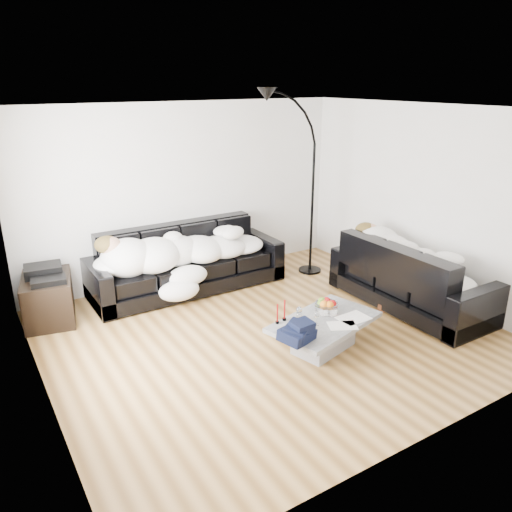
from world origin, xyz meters
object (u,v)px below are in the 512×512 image
sofa_back (187,259)px  av_cabinet (49,299)px  fruit_bowl (327,305)px  wine_glass_b (299,319)px  coffee_table (324,334)px  candle_right (285,310)px  wine_glass_a (299,314)px  wine_glass_c (317,318)px  sleeper_right (413,260)px  sleeper_back (188,247)px  floor_lamp (313,196)px  sofa_right (411,274)px  stereo (45,273)px  candle_left (277,314)px  shoes (386,302)px

sofa_back → av_cabinet: bearing=179.9°
fruit_bowl → wine_glass_b: (-0.49, -0.12, -0.00)m
coffee_table → candle_right: size_ratio=5.17×
fruit_bowl → wine_glass_a: 0.41m
wine_glass_c → av_cabinet: size_ratio=0.19×
sleeper_right → wine_glass_a: sleeper_right is taller
sleeper_back → floor_lamp: (1.93, -0.33, 0.57)m
sleeper_back → wine_glass_b: 2.33m
coffee_table → av_cabinet: (-2.48, 2.40, 0.11)m
coffee_table → wine_glass_a: wine_glass_a is taller
sofa_back → wine_glass_c: sofa_back is taller
wine_glass_b → av_cabinet: (-2.14, 2.36, -0.16)m
sofa_back → sleeper_back: sofa_back is taller
sofa_right → stereo: (-4.19, 2.09, 0.20)m
sofa_right → stereo: sofa_right is taller
wine_glass_a → wine_glass_b: 0.13m
candle_right → coffee_table: bearing=-31.2°
wine_glass_c → candle_left: candle_left is taller
coffee_table → av_cabinet: 3.45m
sleeper_back → sleeper_right: bearing=-41.7°
sleeper_back → fruit_bowl: (0.73, -2.19, -0.21)m
wine_glass_a → candle_right: size_ratio=0.68×
coffee_table → sleeper_right: bearing=10.1°
sofa_back → fruit_bowl: bearing=-72.0°
sleeper_back → candle_right: (0.19, -2.11, -0.17)m
sleeper_right → shoes: sleeper_right is taller
sofa_back → stereo: (-1.90, 0.00, 0.19)m
wine_glass_a → floor_lamp: size_ratio=0.07×
fruit_bowl → coffee_table: bearing=-134.4°
wine_glass_a → floor_lamp: 2.59m
wine_glass_a → av_cabinet: size_ratio=0.20×
coffee_table → floor_lamp: size_ratio=0.51×
sofa_back → candle_right: 2.17m
sofa_back → shoes: sofa_back is taller
sleeper_right → sofa_back: bearing=47.6°
sofa_right → sleeper_back: size_ratio=0.94×
stereo → sofa_back: bearing=7.4°
sleeper_back → candle_right: bearing=-84.8°
fruit_bowl → av_cabinet: (-2.63, 2.24, -0.16)m
wine_glass_a → wine_glass_c: 0.21m
wine_glass_c → av_cabinet: av_cabinet is taller
sleeper_back → fruit_bowl: size_ratio=8.53×
sleeper_back → candle_right: sleeper_back is taller
floor_lamp → stereo: bearing=154.8°
sleeper_back → stereo: sleeper_back is taller
sofa_right → candle_left: size_ratio=9.79×
sleeper_right → shoes: bearing=60.2°
coffee_table → av_cabinet: av_cabinet is taller
sleeper_right → av_cabinet: 4.70m
candle_right → floor_lamp: size_ratio=0.10×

